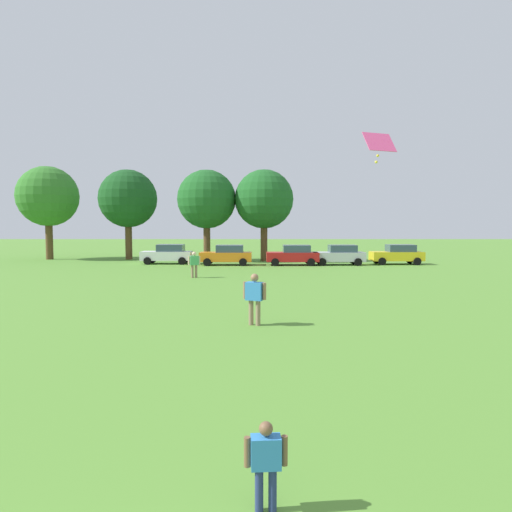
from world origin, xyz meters
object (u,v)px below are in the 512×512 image
Objects in this scene: parked_car_red_2 at (292,255)px; tree_far_left at (46,197)px; parked_car_yellow_4 at (396,254)px; tree_far_right at (263,199)px; tree_left at (127,199)px; child_kite_flyer at (265,458)px; parked_car_silver_3 at (338,255)px; parked_car_orange_1 at (226,255)px; parked_car_white_0 at (167,254)px; adult_bystander at (253,295)px; tree_right at (205,200)px; bystander_near_trees at (193,262)px; kite at (378,144)px.

parked_car_red_2 is 0.48× the size of tree_far_left.
tree_far_right is (-11.32, 3.45, 4.85)m from parked_car_yellow_4.
tree_left is at bearing -12.85° from parked_car_yellow_4.
child_kite_flyer is 0.24× the size of parked_car_silver_3.
parked_car_orange_1 is at bearing -0.47° from parked_car_red_2.
parked_car_red_2 and parked_car_yellow_4 have the same top height.
parked_car_white_0 is 10.81m from parked_car_red_2.
tree_far_right is at bearing -160.50° from parked_car_white_0.
parked_car_white_0 is (-7.73, 33.45, 0.23)m from child_kite_flyer.
adult_bystander reaches higher than parked_car_orange_1.
adult_bystander is 25.04m from parked_car_white_0.
tree_far_right reaches higher than parked_car_yellow_4.
tree_right is at bearing -19.80° from parked_car_silver_3.
parked_car_silver_3 is 13.21m from tree_right.
parked_car_white_0 is 0.48× the size of tree_far_left.
adult_bystander is at bearing 96.04° from parked_car_orange_1.
child_kite_flyer is at bearing -71.97° from tree_left.
bystander_near_trees is (-3.86, 13.51, -0.04)m from adult_bystander.
tree_left reaches higher than parked_car_yellow_4.
child_kite_flyer is 34.33m from parked_car_white_0.
parked_car_yellow_4 is 0.51× the size of tree_far_right.
tree_far_left is at bearing 173.90° from tree_far_right.
adult_bystander is at bearing 72.83° from parked_car_silver_3.
parked_car_orange_1 is 19.65m from tree_far_left.
parked_car_yellow_4 is (15.96, 9.88, -0.12)m from bystander_near_trees.
tree_far_left is at bearing 179.22° from tree_left.
parked_car_red_2 is (7.01, 9.05, -0.12)m from bystander_near_trees.
parked_car_silver_3 is 28.43m from tree_far_left.
parked_car_silver_3 is at bearing 82.86° from kite.
parked_car_red_2 is (3.00, 32.13, 0.23)m from child_kite_flyer.
adult_bystander is 0.20× the size of tree_right.
tree_far_right is at bearing 85.06° from child_kite_flyer.
tree_far_left is 7.81m from tree_left.
tree_right is at bearing -29.74° from parked_car_red_2.
tree_far_left is (-17.80, 6.47, 5.25)m from parked_car_orange_1.
parked_car_white_0 and parked_car_silver_3 have the same top height.
tree_far_left is (-20.19, 29.07, 5.10)m from adult_bystander.
parked_car_orange_1 is 14.52m from parked_car_yellow_4.
parked_car_orange_1 is at bearing -121.45° from bystander_near_trees.
tree_left is (-16.72, 27.72, -0.23)m from kite.
parked_car_white_0 is at bearing -4.26° from parked_car_silver_3.
parked_car_yellow_4 is 17.68m from tree_right.
tree_left is at bearing 121.10° from kite.
bystander_near_trees is at bearing 80.85° from parked_car_orange_1.
tree_far_right is at bearing -32.94° from parked_car_silver_3.
parked_car_yellow_4 is (14.50, 0.78, 0.00)m from parked_car_orange_1.
tree_right reaches higher than parked_car_silver_3.
kite is 0.14× the size of tree_far_left.
adult_bystander is at bearing 83.64° from bystander_near_trees.
adult_bystander is 0.40× the size of parked_car_silver_3.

